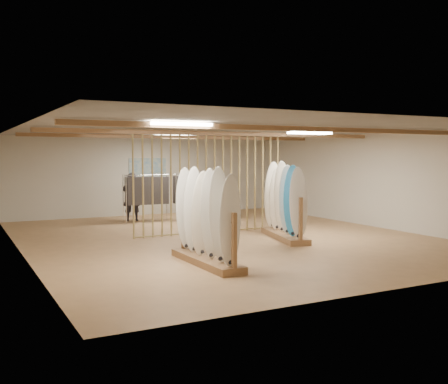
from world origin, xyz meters
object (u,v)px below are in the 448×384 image
rack_left (206,232)px  shopper_b (208,191)px  clothing_rack_b (194,189)px  shopper_a (132,193)px  rack_right (285,213)px  clothing_rack_a (147,190)px

rack_left → shopper_b: 7.67m
clothing_rack_b → shopper_a: 2.06m
rack_right → shopper_b: rack_right is taller
shopper_b → clothing_rack_a: bearing=-161.9°
clothing_rack_b → shopper_b: bearing=28.6°
clothing_rack_a → shopper_b: (2.23, 0.08, -0.10)m
shopper_a → rack_left: bearing=96.7°
rack_left → clothing_rack_a: 6.91m
rack_right → clothing_rack_a: rack_right is taller
rack_right → rack_left: bearing=-133.6°
rack_left → clothing_rack_a: (1.15, 6.81, 0.37)m
rack_right → clothing_rack_a: bearing=127.7°
shopper_a → shopper_b: shopper_b is taller
rack_right → shopper_b: bearing=102.7°
rack_left → clothing_rack_a: rack_left is taller
clothing_rack_a → shopper_b: size_ratio=0.85×
clothing_rack_a → rack_left: bearing=-96.8°
clothing_rack_a → clothing_rack_b: size_ratio=0.99×
clothing_rack_b → clothing_rack_a: bearing=167.7°
shopper_a → shopper_b: size_ratio=0.98×
rack_right → shopper_a: (-2.40, 5.35, 0.24)m
clothing_rack_b → shopper_a: bearing=155.8°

